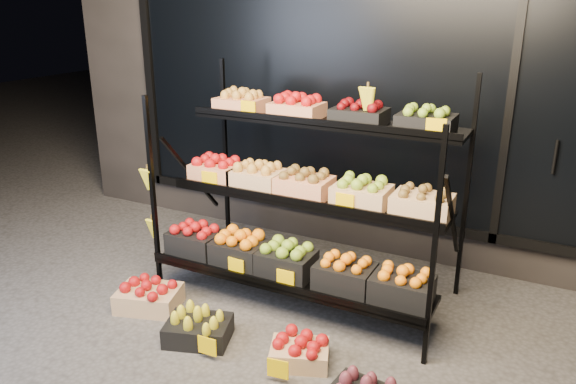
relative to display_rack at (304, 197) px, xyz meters
The scene contains 8 objects.
ground 0.99m from the display_rack, 89.34° to the right, with size 24.00×24.00×0.00m, color #514F4C.
building 2.21m from the display_rack, 89.79° to the left, with size 6.00×2.08×3.50m.
display_rack is the anchor object (origin of this frame).
tag_floor_a 1.25m from the display_rack, 99.97° to the right, with size 0.13×0.01×0.12m, color #EDBD00.
tag_floor_b 1.28m from the display_rack, 72.33° to the right, with size 0.13×0.01×0.12m, color #EDBD00.
floor_crate_left 1.32m from the display_rack, 143.48° to the right, with size 0.50×0.43×0.21m.
floor_crate_midleft 1.15m from the display_rack, 112.51° to the right, with size 0.48×0.41×0.20m.
floor_crate_midright 1.10m from the display_rack, 65.68° to the right, with size 0.42×0.37×0.19m.
Camera 1 is at (1.61, -2.81, 2.14)m, focal length 35.00 mm.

